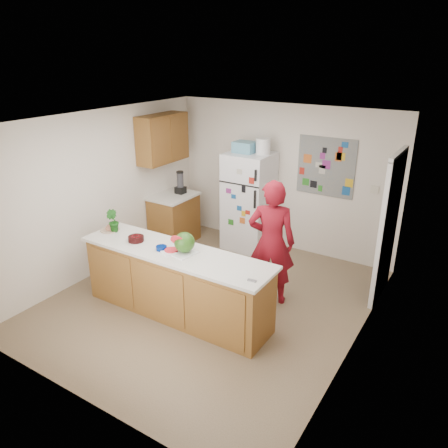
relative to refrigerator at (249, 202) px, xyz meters
The scene contains 26 objects.
floor 2.12m from the refrigerator, 76.54° to the right, with size 4.00×4.50×0.02m, color brown.
wall_back 0.71m from the refrigerator, 40.18° to the left, with size 4.00×0.02×2.50m, color beige.
wall_left 2.48m from the refrigerator, 129.69° to the right, with size 0.02×4.50×2.50m, color beige.
wall_right 3.12m from the refrigerator, 37.39° to the right, with size 0.02×4.50×2.50m, color beige.
ceiling 2.55m from the refrigerator, 76.54° to the right, with size 4.00×4.50×0.02m, color white.
doorway 2.48m from the refrigerator, 10.01° to the right, with size 0.03×0.85×2.04m, color black.
peninsula_base 2.43m from the refrigerator, 84.00° to the right, with size 2.60×0.62×0.88m, color brown.
peninsula_top 2.39m from the refrigerator, 84.00° to the right, with size 2.68×0.70×0.04m, color silver.
side_counter_base 1.41m from the refrigerator, 156.86° to the right, with size 0.60×0.80×0.86m, color brown.
side_counter_top 1.35m from the refrigerator, 156.86° to the right, with size 0.64×0.84×0.04m, color silver.
upper_cabinets 1.82m from the refrigerator, 157.05° to the right, with size 0.35×1.00×0.80m, color brown.
refrigerator is the anchor object (origin of this frame).
fridge_top_bin 0.95m from the refrigerator, behind, with size 0.35×0.28×0.18m, color #5999B2.
photo_collage 1.43m from the refrigerator, 16.61° to the left, with size 0.95×0.01×0.95m, color slate.
person 1.81m from the refrigerator, 51.24° to the right, with size 0.64×0.42×1.76m, color maroon.
blender_appliance 1.27m from the refrigerator, 162.53° to the right, with size 0.12×0.12×0.38m, color black.
cutting_board 2.40m from the refrigerator, 82.15° to the right, with size 0.40×0.30×0.01m, color white.
watermelon 2.39m from the refrigerator, 80.65° to the right, with size 0.26×0.26×0.26m, color #265F1B.
watermelon_slice 2.43m from the refrigerator, 84.65° to the right, with size 0.17×0.17×0.02m, color #DA234A.
cherry_bowl 2.44m from the refrigerator, 98.94° to the right, with size 0.21×0.21×0.07m, color black.
white_bowl 2.28m from the refrigerator, 83.35° to the right, with size 0.17×0.17×0.06m, color silver.
cobalt_bowl 2.44m from the refrigerator, 88.09° to the right, with size 0.14×0.14×0.05m, color #00185C.
plate 2.52m from the refrigerator, 112.19° to the right, with size 0.27×0.27×0.02m, color beige.
paper_towel 2.49m from the refrigerator, 84.71° to the right, with size 0.17×0.15×0.02m, color white.
keys 2.92m from the refrigerator, 60.26° to the right, with size 0.10×0.04×0.01m, color gray.
potted_plant 2.50m from the refrigerator, 110.60° to the right, with size 0.17×0.14×0.32m, color #154313.
Camera 1 is at (2.99, -4.41, 3.29)m, focal length 35.00 mm.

